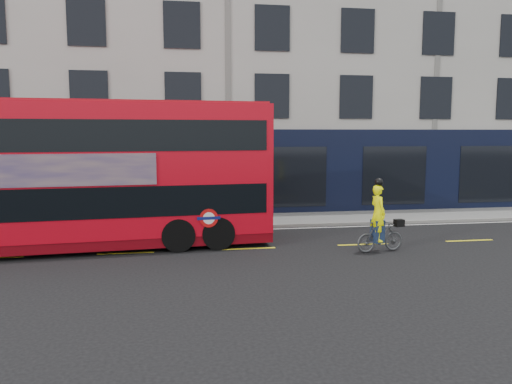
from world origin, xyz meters
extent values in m
plane|color=black|center=(0.00, 0.00, 0.00)|extent=(120.00, 120.00, 0.00)
cube|color=gray|center=(0.00, 6.50, 0.06)|extent=(60.00, 3.00, 0.12)
cube|color=gray|center=(0.00, 5.00, 0.07)|extent=(60.00, 0.12, 0.13)
cube|color=#B5B2AB|center=(0.00, 13.00, 7.50)|extent=(50.00, 10.00, 15.00)
cube|color=black|center=(0.00, 7.98, 2.00)|extent=(50.00, 0.08, 4.00)
cube|color=silver|center=(0.00, 4.70, 0.00)|extent=(58.00, 0.10, 0.01)
cube|color=red|center=(-5.25, 2.44, 2.65)|extent=(12.19, 3.72, 4.31)
cube|color=#63030B|center=(-5.25, 2.44, 0.33)|extent=(12.18, 3.67, 0.33)
cube|color=black|center=(-5.25, 2.44, 1.69)|extent=(11.71, 3.72, 0.98)
cube|color=black|center=(-5.25, 2.44, 3.76)|extent=(11.71, 3.72, 0.98)
cube|color=#A40B18|center=(-5.25, 2.44, 4.82)|extent=(11.94, 3.60, 0.09)
cube|color=black|center=(0.75, 2.94, 1.69)|extent=(0.25, 2.45, 0.98)
cube|color=black|center=(0.75, 2.94, 3.76)|extent=(0.25, 2.45, 0.98)
cube|color=gray|center=(-6.22, 0.96, 2.73)|extent=(6.53, 0.59, 0.98)
cylinder|color=red|center=(-1.33, 1.37, 1.09)|extent=(0.61, 0.07, 0.61)
cylinder|color=white|center=(-1.33, 1.36, 1.09)|extent=(0.39, 0.05, 0.39)
cube|color=#0C1459|center=(-1.33, 1.36, 1.09)|extent=(0.76, 0.08, 0.10)
cylinder|color=black|center=(-1.12, 2.79, 0.55)|extent=(1.32, 2.86, 1.09)
cylinder|color=black|center=(-2.42, 2.68, 0.55)|extent=(1.32, 2.86, 1.09)
imported|color=#484B4D|center=(4.15, 0.41, 0.50)|extent=(1.70, 0.72, 0.99)
imported|color=#F4FA01|center=(4.05, 0.40, 1.28)|extent=(0.53, 0.72, 1.82)
cube|color=black|center=(4.84, 0.52, 0.91)|extent=(0.33, 0.27, 0.23)
cube|color=#1A2947|center=(4.05, 0.40, 0.69)|extent=(0.37, 0.44, 0.74)
sphere|color=black|center=(4.05, 0.40, 2.28)|extent=(0.27, 0.27, 0.27)
camera|label=1|loc=(-2.30, -14.64, 3.85)|focal=35.00mm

